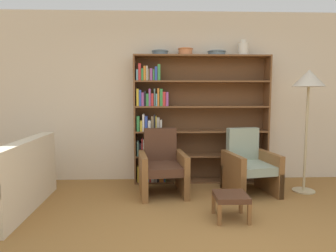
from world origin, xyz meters
TOP-DOWN VIEW (x-y plane):
  - wall_back at (0.00, 2.48)m, footprint 12.00×0.06m
  - bookshelf at (-0.15, 2.31)m, footprint 2.15×0.30m
  - bowl_cream at (-0.59, 2.29)m, footprint 0.26×0.26m
  - bowl_copper at (-0.19, 2.29)m, footprint 0.24×0.24m
  - bowl_brass at (0.30, 2.29)m, footprint 0.29×0.29m
  - vase_tall at (0.72, 2.29)m, footprint 0.15×0.15m
  - couch at (-2.51, 1.15)m, footprint 0.83×1.61m
  - armchair_leather at (-0.57, 1.72)m, footprint 0.72×0.75m
  - armchair_cushioned at (0.69, 1.72)m, footprint 0.75×0.78m
  - floor_lamp at (1.51, 1.72)m, footprint 0.46×0.46m
  - footstool at (0.20, 0.79)m, footprint 0.37×0.37m

SIDE VIEW (x-z plane):
  - footstool at x=0.20m, z-range 0.09..0.39m
  - couch at x=-2.51m, z-range -0.13..0.73m
  - armchair_leather at x=-0.57m, z-range -0.07..0.85m
  - armchair_cushioned at x=0.69m, z-range -0.07..0.85m
  - bookshelf at x=-0.15m, z-range -0.02..2.01m
  - wall_back at x=0.00m, z-range 0.00..2.75m
  - floor_lamp at x=1.51m, z-range 0.68..2.45m
  - bowl_brass at x=0.30m, z-range 2.04..2.11m
  - bowl_cream at x=-0.59m, z-range 2.04..2.11m
  - bowl_copper at x=-0.19m, z-range 2.04..2.15m
  - vase_tall at x=0.72m, z-range 2.02..2.27m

